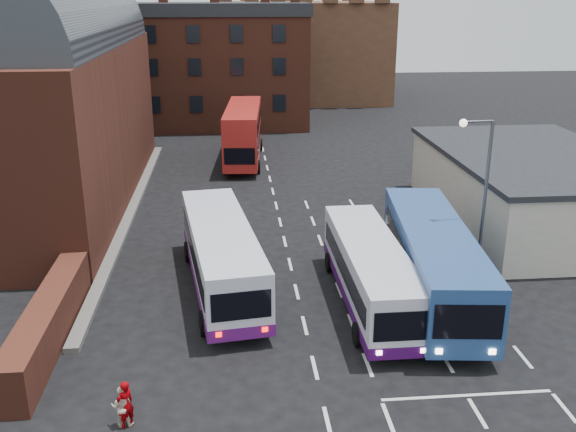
{
  "coord_description": "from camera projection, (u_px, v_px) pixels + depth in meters",
  "views": [
    {
      "loc": [
        -2.86,
        -21.17,
        13.12
      ],
      "look_at": [
        0.0,
        10.0,
        2.2
      ],
      "focal_mm": 40.0,
      "sensor_mm": 36.0,
      "label": 1
    }
  ],
  "objects": [
    {
      "name": "bus_blue",
      "position": [
        434.0,
        257.0,
        28.5
      ],
      "size": [
        4.14,
        12.56,
        3.36
      ],
      "rotation": [
        0.0,
        0.0,
        3.03
      ],
      "color": "navy",
      "rests_on": "ground"
    },
    {
      "name": "castle_keep",
      "position": [
        294.0,
        49.0,
        85.07
      ],
      "size": [
        22.0,
        22.0,
        12.0
      ],
      "primitive_type": "cube",
      "color": "brown",
      "rests_on": "ground"
    },
    {
      "name": "forecourt_wall",
      "position": [
        48.0,
        322.0,
        25.18
      ],
      "size": [
        1.2,
        10.0,
        1.8
      ],
      "primitive_type": "cube",
      "color": "#602B1E",
      "rests_on": "ground"
    },
    {
      "name": "pedestrian_beige",
      "position": [
        122.0,
        406.0,
        20.36
      ],
      "size": [
        0.73,
        0.59,
        1.41
      ],
      "primitive_type": "imported",
      "rotation": [
        0.0,
        0.0,
        3.06
      ],
      "color": "beige",
      "rests_on": "ground"
    },
    {
      "name": "pedestrian_red",
      "position": [
        125.0,
        404.0,
        20.29
      ],
      "size": [
        0.7,
        0.69,
        1.62
      ],
      "primitive_type": "imported",
      "rotation": [
        0.0,
        0.0,
        3.91
      ],
      "color": "#850004",
      "rests_on": "ground"
    },
    {
      "name": "bus_white_outbound",
      "position": [
        222.0,
        252.0,
        29.45
      ],
      "size": [
        4.15,
        11.78,
        3.14
      ],
      "rotation": [
        0.0,
        0.0,
        0.14
      ],
      "color": "silver",
      "rests_on": "ground"
    },
    {
      "name": "bus_red_double",
      "position": [
        243.0,
        133.0,
        51.85
      ],
      "size": [
        3.5,
        11.45,
        4.51
      ],
      "rotation": [
        0.0,
        0.0,
        3.06
      ],
      "color": "red",
      "rests_on": "ground"
    },
    {
      "name": "railway_station",
      "position": [
        27.0,
        85.0,
        40.37
      ],
      "size": [
        12.0,
        28.0,
        16.0
      ],
      "color": "#602B1E",
      "rests_on": "ground"
    },
    {
      "name": "bus_white_inbound",
      "position": [
        370.0,
        269.0,
        27.97
      ],
      "size": [
        2.72,
        10.64,
        2.9
      ],
      "rotation": [
        0.0,
        0.0,
        3.15
      ],
      "color": "silver",
      "rests_on": "ground"
    },
    {
      "name": "street_lamp",
      "position": [
        480.0,
        188.0,
        28.91
      ],
      "size": [
        1.62,
        0.35,
        7.96
      ],
      "rotation": [
        0.0,
        0.0,
        0.07
      ],
      "color": "#4E5359",
      "rests_on": "ground"
    },
    {
      "name": "cream_building",
      "position": [
        532.0,
        187.0,
        38.22
      ],
      "size": [
        10.4,
        16.4,
        4.25
      ],
      "color": "beige",
      "rests_on": "ground"
    },
    {
      "name": "ground",
      "position": [
        312.0,
        356.0,
        24.47
      ],
      "size": [
        180.0,
        180.0,
        0.0
      ],
      "primitive_type": "plane",
      "color": "black"
    },
    {
      "name": "brick_terrace",
      "position": [
        197.0,
        72.0,
        65.39
      ],
      "size": [
        22.0,
        10.0,
        11.0
      ],
      "primitive_type": "cube",
      "color": "brown",
      "rests_on": "ground"
    }
  ]
}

